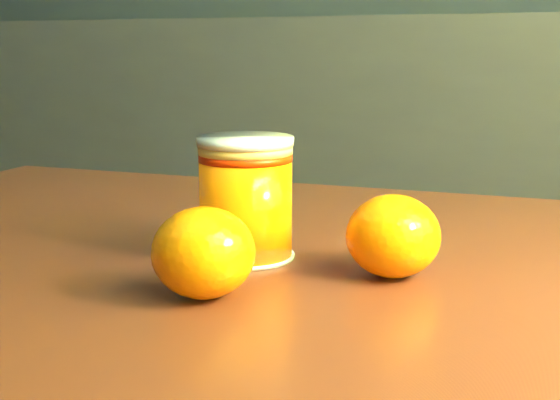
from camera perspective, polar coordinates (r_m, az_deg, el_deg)
The scene contains 5 objects.
kitchen_counter at distance 2.28m, azimuth -3.10°, elevation 1.59°, with size 3.15×0.60×0.90m, color #4C4B50.
table at distance 0.61m, azimuth -0.97°, elevation -12.70°, with size 1.03×0.81×0.69m.
juice_glass at distance 0.59m, azimuth -2.52°, elevation 0.10°, with size 0.07×0.07×0.09m.
orange_front at distance 0.50m, azimuth -5.62°, elevation -3.85°, with size 0.07×0.07×0.06m, color orange.
orange_back at distance 0.55m, azimuth 8.28°, elevation -2.62°, with size 0.07×0.07×0.06m, color orange.
Camera 1 is at (1.26, -0.41, 0.85)m, focal length 50.00 mm.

